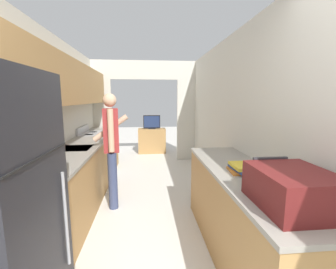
{
  "coord_description": "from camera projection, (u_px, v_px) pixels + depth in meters",
  "views": [
    {
      "loc": [
        0.04,
        -0.62,
        1.58
      ],
      "look_at": [
        0.42,
        3.3,
        0.95
      ],
      "focal_mm": 24.0,
      "sensor_mm": 36.0,
      "label": 1
    }
  ],
  "objects": [
    {
      "name": "television",
      "position": [
        152.0,
        122.0,
        6.5
      ],
      "size": [
        0.49,
        0.16,
        0.39
      ],
      "color": "black",
      "rests_on": "tv_cabinet"
    },
    {
      "name": "person",
      "position": [
        111.0,
        147.0,
        3.23
      ],
      "size": [
        0.53,
        0.41,
        1.66
      ],
      "rotation": [
        0.0,
        0.0,
        1.73
      ],
      "color": "#384266",
      "rests_on": "ground_plane"
    },
    {
      "name": "book_stack",
      "position": [
        241.0,
        168.0,
        2.13
      ],
      "size": [
        0.22,
        0.3,
        0.08
      ],
      "color": "#C67028",
      "rests_on": "counter_right"
    },
    {
      "name": "tv_cabinet",
      "position": [
        152.0,
        141.0,
        6.63
      ],
      "size": [
        0.79,
        0.42,
        0.71
      ],
      "color": "#B2844C",
      "rests_on": "ground_plane"
    },
    {
      "name": "suitcase",
      "position": [
        292.0,
        188.0,
        1.44
      ],
      "size": [
        0.44,
        0.56,
        0.26
      ],
      "color": "#5B1919",
      "rests_on": "counter_right"
    },
    {
      "name": "counter_left",
      "position": [
        80.0,
        175.0,
        3.36
      ],
      "size": [
        0.62,
        3.83,
        0.89
      ],
      "color": "#B2844C",
      "rests_on": "ground_plane"
    },
    {
      "name": "range_oven",
      "position": [
        98.0,
        154.0,
        4.64
      ],
      "size": [
        0.66,
        0.79,
        1.03
      ],
      "color": "#B7B7BC",
      "rests_on": "ground_plane"
    },
    {
      "name": "counter_right",
      "position": [
        242.0,
        215.0,
        2.21
      ],
      "size": [
        0.62,
        2.16,
        0.89
      ],
      "color": "#B2844C",
      "rests_on": "ground_plane"
    },
    {
      "name": "wall_right",
      "position": [
        253.0,
        127.0,
        2.66
      ],
      "size": [
        0.06,
        7.43,
        2.5
      ],
      "color": "silver",
      "rests_on": "ground_plane"
    },
    {
      "name": "wall_left",
      "position": [
        46.0,
        107.0,
        2.82
      ],
      "size": [
        0.38,
        7.43,
        2.5
      ],
      "color": "silver",
      "rests_on": "ground_plane"
    },
    {
      "name": "wall_far_with_doorway",
      "position": [
        145.0,
        104.0,
        5.6
      ],
      "size": [
        2.94,
        0.06,
        2.5
      ],
      "color": "silver",
      "rests_on": "ground_plane"
    }
  ]
}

